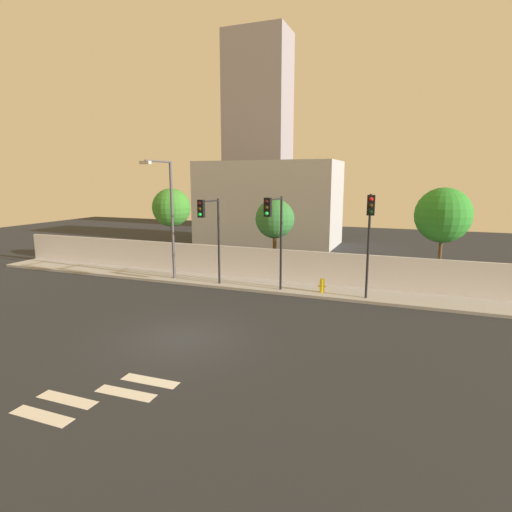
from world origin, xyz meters
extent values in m
plane|color=#25282D|center=(0.00, 0.00, 0.00)|extent=(80.00, 80.00, 0.00)
cube|color=#A3A3A3|center=(0.00, 8.20, 0.07)|extent=(36.00, 2.40, 0.15)
cube|color=silver|center=(0.00, 9.49, 1.05)|extent=(36.00, 0.18, 1.80)
cube|color=silver|center=(-0.54, -5.80, 0.00)|extent=(1.80, 0.46, 0.01)
cube|color=silver|center=(-0.57, -4.95, 0.00)|extent=(1.80, 0.44, 0.01)
cube|color=silver|center=(0.70, -4.10, 0.00)|extent=(1.81, 0.49, 0.01)
cube|color=silver|center=(0.91, -3.25, 0.00)|extent=(1.81, 0.48, 0.01)
cylinder|color=black|center=(5.89, 7.55, 2.68)|extent=(0.12, 0.12, 5.05)
cylinder|color=black|center=(5.96, 6.91, 5.10)|extent=(0.23, 1.29, 0.08)
cube|color=black|center=(6.04, 6.27, 4.75)|extent=(0.36, 0.24, 0.90)
sphere|color=red|center=(6.06, 6.15, 5.02)|extent=(0.18, 0.18, 0.18)
sphere|color=#33260A|center=(6.06, 6.15, 4.74)|extent=(0.18, 0.18, 0.18)
sphere|color=black|center=(6.06, 6.15, 4.46)|extent=(0.18, 0.18, 0.18)
cylinder|color=black|center=(1.49, 7.55, 2.58)|extent=(0.12, 0.12, 4.87)
cylinder|color=black|center=(1.40, 6.76, 4.92)|extent=(0.26, 1.58, 0.08)
cube|color=black|center=(1.31, 5.98, 4.57)|extent=(0.36, 0.24, 0.90)
sphere|color=black|center=(1.30, 5.86, 4.84)|extent=(0.18, 0.18, 0.18)
sphere|color=#33260A|center=(1.30, 5.86, 4.56)|extent=(0.18, 0.18, 0.18)
sphere|color=#19F24C|center=(1.30, 5.86, 4.28)|extent=(0.18, 0.18, 0.18)
cylinder|color=black|center=(-2.09, 7.55, 2.51)|extent=(0.12, 0.12, 4.71)
cylinder|color=black|center=(-2.18, 6.76, 4.76)|extent=(0.27, 1.58, 0.08)
cube|color=black|center=(-2.27, 5.98, 4.41)|extent=(0.36, 0.24, 0.90)
sphere|color=black|center=(-2.29, 5.86, 4.68)|extent=(0.18, 0.18, 0.18)
sphere|color=#33260A|center=(-2.29, 5.86, 4.40)|extent=(0.18, 0.18, 0.18)
sphere|color=#19F24C|center=(-2.29, 5.86, 4.12)|extent=(0.18, 0.18, 0.18)
cylinder|color=#4C4C51|center=(-5.13, 7.75, 3.51)|extent=(0.16, 0.16, 6.73)
cylinder|color=#4C4C51|center=(-5.20, 6.69, 6.83)|extent=(0.24, 2.13, 0.10)
cube|color=beige|center=(-5.27, 5.62, 6.73)|extent=(0.61, 0.28, 0.16)
cylinder|color=gold|center=(3.65, 7.78, 0.44)|extent=(0.24, 0.24, 0.58)
sphere|color=gold|center=(3.65, 7.78, 0.77)|extent=(0.26, 0.26, 0.26)
cylinder|color=gold|center=(3.48, 7.78, 0.47)|extent=(0.10, 0.09, 0.09)
cylinder|color=gold|center=(3.82, 7.78, 0.47)|extent=(0.10, 0.09, 0.09)
cylinder|color=brown|center=(-7.01, 10.64, 1.69)|extent=(0.20, 0.20, 3.38)
sphere|color=#39882C|center=(-7.01, 10.64, 4.06)|extent=(2.49, 2.49, 2.49)
cylinder|color=brown|center=(0.11, 10.64, 1.47)|extent=(0.23, 0.23, 2.93)
sphere|color=#307233|center=(0.11, 10.64, 3.57)|extent=(2.33, 2.33, 2.33)
cylinder|color=brown|center=(9.22, 10.64, 1.64)|extent=(0.17, 0.17, 3.28)
sphere|color=#2D8A2C|center=(9.22, 10.64, 4.06)|extent=(2.84, 2.84, 2.84)
cube|color=#ACACAC|center=(-4.86, 23.49, 3.73)|extent=(12.70, 6.00, 7.46)
cube|color=gray|center=(-10.45, 35.49, 11.35)|extent=(7.39, 5.00, 22.70)
camera|label=1|loc=(7.96, -12.79, 5.88)|focal=29.23mm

